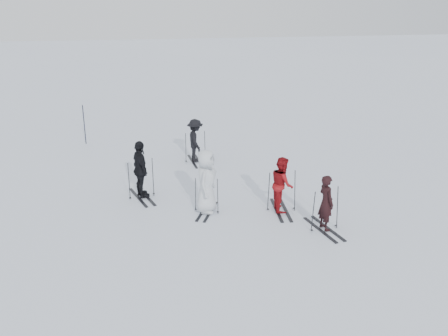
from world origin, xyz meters
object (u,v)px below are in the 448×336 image
(skier_red, at_px, (282,185))
(piste_marker, at_px, (84,125))
(skier_uphill_left, at_px, (141,170))
(skier_uphill_far, at_px, (195,141))
(skier_near_dark, at_px, (326,203))
(skier_grey, at_px, (206,182))

(skier_red, bearing_deg, piste_marker, 42.72)
(skier_uphill_left, xyz_separation_m, skier_uphill_far, (2.25, 3.40, -0.10))
(skier_near_dark, xyz_separation_m, skier_grey, (-3.20, 1.83, 0.18))
(skier_grey, bearing_deg, skier_uphill_left, 75.02)
(skier_near_dark, height_order, skier_uphill_left, skier_uphill_left)
(skier_near_dark, height_order, skier_red, skier_red)
(skier_near_dark, relative_size, skier_uphill_far, 0.95)
(skier_red, bearing_deg, skier_uphill_left, 71.61)
(skier_red, relative_size, skier_uphill_left, 0.90)
(skier_near_dark, distance_m, skier_red, 1.75)
(skier_red, relative_size, skier_grey, 0.87)
(skier_red, height_order, skier_uphill_far, skier_red)
(skier_grey, distance_m, piste_marker, 9.40)
(skier_red, bearing_deg, skier_uphill_far, 26.45)
(skier_near_dark, distance_m, skier_uphill_far, 7.40)
(skier_grey, bearing_deg, skier_red, -74.31)
(skier_red, xyz_separation_m, skier_uphill_far, (-2.08, 5.26, -0.00))
(skier_uphill_far, relative_size, piste_marker, 0.97)
(skier_uphill_left, distance_m, skier_uphill_far, 4.08)
(skier_near_dark, height_order, skier_uphill_far, skier_uphill_far)
(skier_red, relative_size, piste_marker, 0.97)
(skier_near_dark, bearing_deg, piste_marker, 25.29)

